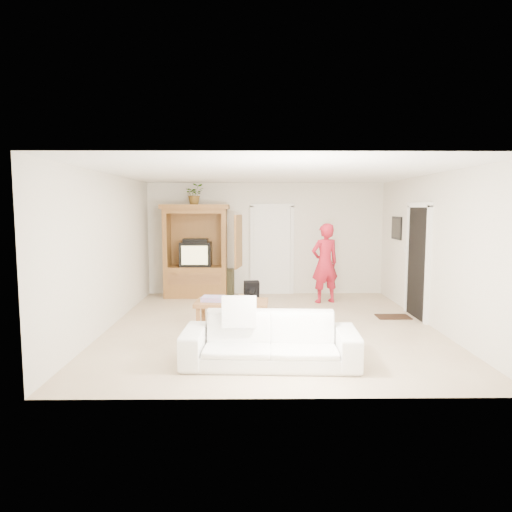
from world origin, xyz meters
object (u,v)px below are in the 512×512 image
Objects in this scene: armoire at (197,257)px; sofa at (270,340)px; man at (325,263)px; coffee_table at (232,304)px.

sofa is at bearing -72.15° from armoire.
armoire is 2.90m from man.
armoire is 2.92m from coffee_table.
armoire reaches higher than sofa.
armoire is at bearing -33.08° from man.
man is 2.82m from coffee_table.
coffee_table is at bearing 109.91° from sofa.
armoire is 0.93× the size of sofa.
armoire is at bearing 111.97° from coffee_table.
sofa is (-1.33, -3.88, -0.52)m from man.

